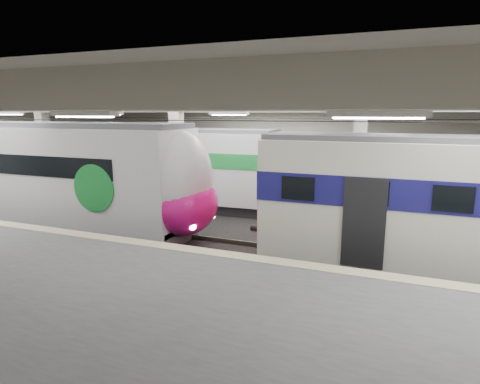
% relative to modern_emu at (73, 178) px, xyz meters
% --- Properties ---
extents(station_hall, '(36.00, 24.00, 5.75)m').
position_rel_modern_emu_xyz_m(station_hall, '(6.30, -1.74, 0.99)').
color(station_hall, black).
rests_on(station_hall, ground).
extents(modern_emu, '(14.27, 2.95, 4.58)m').
position_rel_modern_emu_xyz_m(modern_emu, '(0.00, 0.00, 0.00)').
color(modern_emu, silver).
rests_on(modern_emu, ground).
extents(far_train, '(13.01, 3.01, 4.17)m').
position_rel_modern_emu_xyz_m(far_train, '(0.71, 5.50, -0.09)').
color(far_train, silver).
rests_on(far_train, ground).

